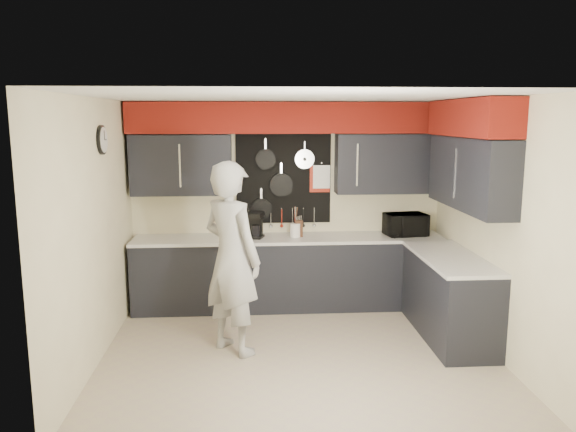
{
  "coord_description": "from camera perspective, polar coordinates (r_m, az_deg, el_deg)",
  "views": [
    {
      "loc": [
        -0.48,
        -5.46,
        2.4
      ],
      "look_at": [
        -0.07,
        0.5,
        1.35
      ],
      "focal_mm": 35.0,
      "sensor_mm": 36.0,
      "label": 1
    }
  ],
  "objects": [
    {
      "name": "right_wall_assembly",
      "position": [
        6.2,
        18.32,
        5.2
      ],
      "size": [
        0.36,
        3.5,
        2.6
      ],
      "color": "#FAF2C1",
      "rests_on": "ground"
    },
    {
      "name": "coffee_maker",
      "position": [
        7.03,
        -3.31,
        -0.85
      ],
      "size": [
        0.23,
        0.26,
        0.32
      ],
      "rotation": [
        0.0,
        0.0,
        -0.3
      ],
      "color": "black",
      "rests_on": "base_cabinets"
    },
    {
      "name": "knife_block",
      "position": [
        7.08,
        1.1,
        -1.27
      ],
      "size": [
        0.1,
        0.1,
        0.21
      ],
      "primitive_type": "cube",
      "rotation": [
        0.0,
        0.0,
        0.01
      ],
      "color": "#382512",
      "rests_on": "base_cabinets"
    },
    {
      "name": "left_wall_assembly",
      "position": [
        5.78,
        -19.01,
        -1.24
      ],
      "size": [
        0.05,
        3.5,
        2.6
      ],
      "color": "#FAF2C1",
      "rests_on": "ground"
    },
    {
      "name": "person",
      "position": [
        5.74,
        -5.73,
        -4.3
      ],
      "size": [
        0.85,
        0.85,
        1.99
      ],
      "primitive_type": "imported",
      "rotation": [
        0.0,
        0.0,
        2.36
      ],
      "color": "#A6A6A4",
      "rests_on": "ground"
    },
    {
      "name": "utensil_crock",
      "position": [
        7.07,
        0.74,
        -1.43
      ],
      "size": [
        0.13,
        0.13,
        0.17
      ],
      "primitive_type": "cylinder",
      "color": "white",
      "rests_on": "base_cabinets"
    },
    {
      "name": "ground",
      "position": [
        5.98,
        1.07,
        -13.71
      ],
      "size": [
        4.0,
        4.0,
        0.0
      ],
      "primitive_type": "plane",
      "color": "tan",
      "rests_on": "ground"
    },
    {
      "name": "microwave",
      "position": [
        7.29,
        11.85,
        -0.86
      ],
      "size": [
        0.55,
        0.42,
        0.28
      ],
      "primitive_type": "imported",
      "rotation": [
        0.0,
        0.0,
        0.15
      ],
      "color": "black",
      "rests_on": "base_cabinets"
    },
    {
      "name": "back_wall_assembly",
      "position": [
        7.09,
        0.08,
        6.78
      ],
      "size": [
        4.0,
        0.36,
        2.6
      ],
      "color": "#FAF2C1",
      "rests_on": "ground"
    },
    {
      "name": "base_cabinets",
      "position": [
        6.94,
        4.34,
        -6.35
      ],
      "size": [
        3.95,
        2.2,
        0.92
      ],
      "color": "black",
      "rests_on": "ground"
    }
  ]
}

